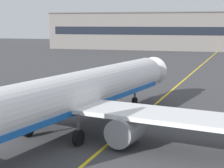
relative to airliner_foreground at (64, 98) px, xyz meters
The scene contains 4 objects.
taxiway_centreline 18.34m from the airliner_foreground, 72.26° to the left, with size 0.30×180.00×0.01m, color yellow.
airliner_foreground is the anchor object (origin of this frame).
safety_cone_by_nose_gear 17.15m from the airliner_foreground, 89.32° to the left, with size 0.44×0.44×0.55m.
terminal_building 112.14m from the airliner_foreground, 84.49° to the left, with size 123.31×12.40×13.55m.
Camera 1 is at (7.60, -17.80, 9.79)m, focal length 62.43 mm.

